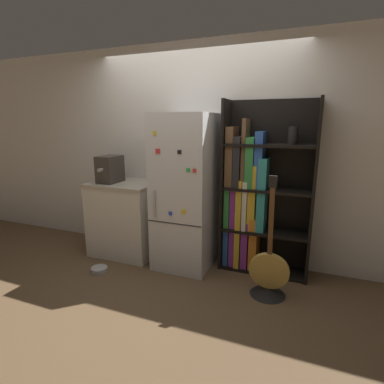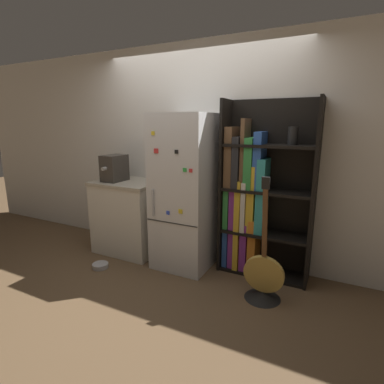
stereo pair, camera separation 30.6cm
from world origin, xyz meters
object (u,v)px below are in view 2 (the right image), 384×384
object	(u,v)px
refrigerator	(186,192)
bookshelf	(254,197)
espresso_machine	(114,168)
guitar	(263,282)
pet_bowl	(100,265)

from	to	relation	value
refrigerator	bookshelf	distance (m)	0.78
bookshelf	espresso_machine	distance (m)	1.79
refrigerator	bookshelf	xyz separation A→B (m)	(0.75, 0.18, -0.02)
guitar	pet_bowl	size ratio (longest dim) A/B	6.56
guitar	pet_bowl	bearing A→B (deg)	-172.99
espresso_machine	guitar	xyz separation A→B (m)	(2.03, -0.30, -0.93)
refrigerator	pet_bowl	size ratio (longest dim) A/B	9.51
pet_bowl	espresso_machine	bearing A→B (deg)	107.31
espresso_machine	guitar	distance (m)	2.25
bookshelf	guitar	distance (m)	0.91
refrigerator	pet_bowl	distance (m)	1.33
refrigerator	bookshelf	world-z (taller)	bookshelf
bookshelf	espresso_machine	size ratio (longest dim) A/B	5.07
refrigerator	bookshelf	size ratio (longest dim) A/B	0.92
pet_bowl	refrigerator	bearing A→B (deg)	34.49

